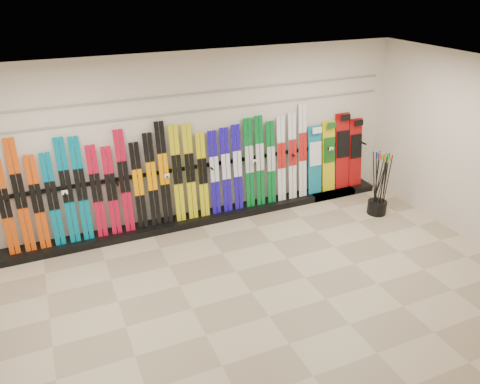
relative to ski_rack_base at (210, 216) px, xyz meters
name	(u,v)px	position (x,y,z in m)	size (l,w,h in m)	color
floor	(251,292)	(-0.22, -2.28, -0.06)	(8.00, 8.00, 0.00)	gray
back_wall	(191,140)	(-0.22, 0.22, 1.44)	(8.00, 8.00, 0.00)	beige
right_wall	(479,154)	(3.78, -2.28, 1.44)	(5.00, 5.00, 0.00)	beige
ceiling	(254,81)	(-0.22, -2.28, 2.94)	(8.00, 8.00, 0.00)	silver
ski_rack_base	(210,216)	(0.00, 0.00, 0.00)	(8.00, 0.40, 0.12)	black
skis	(172,177)	(-0.66, 0.05, 0.88)	(5.38, 0.24, 1.82)	#CA4109
snowboards	(336,155)	(2.71, 0.07, 0.77)	(1.25, 0.24, 1.52)	#14728C
pole_bin	(377,207)	(2.96, -1.04, 0.07)	(0.35, 0.35, 0.25)	black
ski_poles	(380,184)	(2.95, -1.04, 0.55)	(0.29, 0.35, 1.18)	black
slatwall_rail_0	(190,112)	(-0.22, 0.20, 1.94)	(7.60, 0.02, 0.03)	gray
slatwall_rail_1	(190,94)	(-0.22, 0.20, 2.24)	(7.60, 0.02, 0.03)	gray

